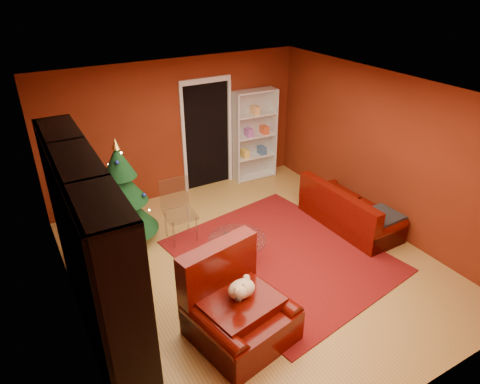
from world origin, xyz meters
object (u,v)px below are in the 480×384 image
white_bookshelf (255,136)px  armchair (241,308)px  gift_box_teal (126,232)px  gift_box_red (135,215)px  sofa (351,206)px  media_unit (92,253)px  coffee_table (237,251)px  acrylic_chair (180,215)px  rug (281,256)px  dog (241,289)px  christmas_tree (123,194)px

white_bookshelf → armchair: bearing=-120.7°
gift_box_teal → gift_box_red: 0.59m
armchair → sofa: 3.17m
gift_box_red → media_unit: bearing=-115.3°
sofa → armchair: bearing=111.9°
media_unit → armchair: size_ratio=2.59×
white_bookshelf → armchair: (-2.48, -3.73, -0.48)m
gift_box_teal → white_bookshelf: (3.07, 0.96, 0.79)m
armchair → white_bookshelf: bearing=45.0°
media_unit → coffee_table: (2.08, 0.36, -0.93)m
media_unit → acrylic_chair: media_unit is taller
gift_box_red → rug: bearing=-52.8°
dog → sofa: bearing=11.4°
armchair → acrylic_chair: size_ratio=1.26×
white_bookshelf → rug: bearing=-110.0°
rug → coffee_table: bearing=164.1°
armchair → coffee_table: bearing=50.7°
gift_box_teal → christmas_tree: bearing=-62.4°
white_bookshelf → coffee_table: bearing=-123.4°
gift_box_red → acrylic_chair: (0.49, -0.96, 0.35)m
armchair → dog: bearing=45.0°
rug → sofa: (1.54, 0.16, 0.38)m
acrylic_chair → media_unit: bearing=-136.7°
gift_box_red → gift_box_teal: bearing=-121.4°
dog → christmas_tree: bearing=91.4°
media_unit → white_bookshelf: 4.78m
gift_box_teal → dog: dog is taller
gift_box_teal → acrylic_chair: (0.80, -0.46, 0.32)m
gift_box_teal → coffee_table: bearing=-49.2°
sofa → gift_box_red: bearing=56.2°
sofa → acrylic_chair: acrylic_chair is taller
rug → gift_box_red: size_ratio=13.48×
gift_box_teal → white_bookshelf: size_ratio=0.15×
gift_box_red → sofa: sofa is taller
christmas_tree → coffee_table: size_ratio=2.07×
rug → coffee_table: (-0.68, 0.19, 0.22)m
rug → christmas_tree: size_ratio=1.73×
gift_box_teal → dog: (0.63, -2.71, 0.54)m
rug → sofa: sofa is taller
christmas_tree → acrylic_chair: christmas_tree is taller
gift_box_red → acrylic_chair: acrylic_chair is taller
coffee_table → media_unit: bearing=-170.2°
rug → media_unit: media_unit is taller
gift_box_red → white_bookshelf: (2.77, 0.46, 0.82)m
coffee_table → sofa: bearing=-0.8°
acrylic_chair → rug: bearing=-43.8°
rug → armchair: size_ratio=2.65×
media_unit → gift_box_red: bearing=65.2°
christmas_tree → dog: (0.60, -2.66, -0.19)m
rug → dog: 1.81m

